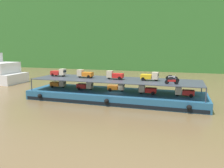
{
  "coord_description": "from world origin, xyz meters",
  "views": [
    {
      "loc": [
        10.46,
        -34.35,
        8.74
      ],
      "look_at": [
        -0.52,
        0.0,
        2.7
      ],
      "focal_mm": 35.49,
      "sensor_mm": 36.0,
      "label": 1
    }
  ],
  "objects_px": {
    "mini_truck_upper_mid": "(85,74)",
    "motorcycle_upper_stbd": "(172,77)",
    "mini_truck_lower_fore": "(147,90)",
    "mini_truck_upper_bow": "(150,76)",
    "mini_truck_lower_bow": "(184,92)",
    "motorcycle_upper_port": "(172,81)",
    "motorcycle_upper_centre": "(173,79)",
    "mini_truck_lower_mid": "(116,87)",
    "mini_truck_upper_fore": "(115,75)",
    "mini_truck_lower_aft": "(85,86)",
    "mini_truck_upper_stern": "(59,72)",
    "mini_truck_lower_stern": "(58,84)",
    "cargo_barge": "(115,96)"
  },
  "relations": [
    {
      "from": "mini_truck_upper_mid",
      "to": "motorcycle_upper_stbd",
      "type": "relative_size",
      "value": 1.45
    },
    {
      "from": "mini_truck_lower_fore",
      "to": "mini_truck_upper_bow",
      "type": "relative_size",
      "value": 0.99
    },
    {
      "from": "mini_truck_lower_fore",
      "to": "mini_truck_lower_bow",
      "type": "relative_size",
      "value": 1.01
    },
    {
      "from": "mini_truck_upper_mid",
      "to": "motorcycle_upper_port",
      "type": "height_order",
      "value": "mini_truck_upper_mid"
    },
    {
      "from": "mini_truck_upper_mid",
      "to": "motorcycle_upper_centre",
      "type": "distance_m",
      "value": 14.68
    },
    {
      "from": "motorcycle_upper_stbd",
      "to": "motorcycle_upper_centre",
      "type": "bearing_deg",
      "value": -82.73
    },
    {
      "from": "mini_truck_lower_mid",
      "to": "motorcycle_upper_port",
      "type": "height_order",
      "value": "motorcycle_upper_port"
    },
    {
      "from": "mini_truck_upper_fore",
      "to": "mini_truck_upper_bow",
      "type": "bearing_deg",
      "value": 2.21
    },
    {
      "from": "mini_truck_lower_mid",
      "to": "motorcycle_upper_stbd",
      "type": "relative_size",
      "value": 1.47
    },
    {
      "from": "mini_truck_lower_aft",
      "to": "mini_truck_upper_stern",
      "type": "xyz_separation_m",
      "value": [
        -5.61,
        0.81,
        2.0
      ]
    },
    {
      "from": "mini_truck_upper_fore",
      "to": "mini_truck_lower_mid",
      "type": "bearing_deg",
      "value": 21.65
    },
    {
      "from": "mini_truck_lower_aft",
      "to": "mini_truck_upper_fore",
      "type": "relative_size",
      "value": 1.01
    },
    {
      "from": "mini_truck_lower_aft",
      "to": "mini_truck_upper_fore",
      "type": "height_order",
      "value": "mini_truck_upper_fore"
    },
    {
      "from": "motorcycle_upper_centre",
      "to": "mini_truck_lower_bow",
      "type": "bearing_deg",
      "value": -18.25
    },
    {
      "from": "mini_truck_upper_bow",
      "to": "mini_truck_lower_mid",
      "type": "bearing_deg",
      "value": -178.76
    },
    {
      "from": "mini_truck_lower_stern",
      "to": "mini_truck_upper_bow",
      "type": "relative_size",
      "value": 1.0
    },
    {
      "from": "mini_truck_lower_stern",
      "to": "motorcycle_upper_stbd",
      "type": "xyz_separation_m",
      "value": [
        19.66,
        1.96,
        1.74
      ]
    },
    {
      "from": "mini_truck_upper_bow",
      "to": "mini_truck_lower_bow",
      "type": "bearing_deg",
      "value": -9.76
    },
    {
      "from": "mini_truck_upper_mid",
      "to": "motorcycle_upper_stbd",
      "type": "bearing_deg",
      "value": 7.67
    },
    {
      "from": "mini_truck_lower_mid",
      "to": "mini_truck_upper_fore",
      "type": "relative_size",
      "value": 1.02
    },
    {
      "from": "cargo_barge",
      "to": "motorcycle_upper_stbd",
      "type": "relative_size",
      "value": 15.22
    },
    {
      "from": "motorcycle_upper_port",
      "to": "motorcycle_upper_centre",
      "type": "xyz_separation_m",
      "value": [
        0.07,
        2.21,
        0.0
      ]
    },
    {
      "from": "mini_truck_lower_stern",
      "to": "cargo_barge",
      "type": "bearing_deg",
      "value": -1.41
    },
    {
      "from": "mini_truck_upper_fore",
      "to": "motorcycle_upper_centre",
      "type": "height_order",
      "value": "mini_truck_upper_fore"
    },
    {
      "from": "mini_truck_upper_stern",
      "to": "mini_truck_upper_fore",
      "type": "relative_size",
      "value": 1.02
    },
    {
      "from": "mini_truck_upper_mid",
      "to": "motorcycle_upper_port",
      "type": "distance_m",
      "value": 14.82
    },
    {
      "from": "mini_truck_lower_stern",
      "to": "mini_truck_lower_aft",
      "type": "height_order",
      "value": "same"
    },
    {
      "from": "mini_truck_lower_stern",
      "to": "mini_truck_lower_fore",
      "type": "relative_size",
      "value": 1.01
    },
    {
      "from": "cargo_barge",
      "to": "motorcycle_upper_centre",
      "type": "xyz_separation_m",
      "value": [
        9.14,
        0.02,
        3.18
      ]
    },
    {
      "from": "mini_truck_upper_stern",
      "to": "mini_truck_upper_mid",
      "type": "distance_m",
      "value": 5.35
    },
    {
      "from": "cargo_barge",
      "to": "mini_truck_upper_bow",
      "type": "distance_m",
      "value": 6.61
    },
    {
      "from": "mini_truck_lower_fore",
      "to": "mini_truck_upper_fore",
      "type": "relative_size",
      "value": 1.01
    },
    {
      "from": "cargo_barge",
      "to": "motorcycle_upper_stbd",
      "type": "xyz_separation_m",
      "value": [
        8.86,
        2.23,
        3.18
      ]
    },
    {
      "from": "mini_truck_upper_fore",
      "to": "mini_truck_lower_fore",
      "type": "bearing_deg",
      "value": -5.92
    },
    {
      "from": "mini_truck_upper_stern",
      "to": "mini_truck_upper_mid",
      "type": "height_order",
      "value": "same"
    },
    {
      "from": "mini_truck_upper_mid",
      "to": "motorcycle_upper_centre",
      "type": "bearing_deg",
      "value": -1.04
    },
    {
      "from": "mini_truck_lower_mid",
      "to": "motorcycle_upper_stbd",
      "type": "xyz_separation_m",
      "value": [
        8.68,
        2.0,
        1.74
      ]
    },
    {
      "from": "motorcycle_upper_centre",
      "to": "cargo_barge",
      "type": "bearing_deg",
      "value": -179.86
    },
    {
      "from": "mini_truck_upper_bow",
      "to": "motorcycle_upper_stbd",
      "type": "relative_size",
      "value": 1.47
    },
    {
      "from": "motorcycle_upper_stbd",
      "to": "mini_truck_upper_stern",
      "type": "bearing_deg",
      "value": -175.46
    },
    {
      "from": "cargo_barge",
      "to": "mini_truck_upper_mid",
      "type": "relative_size",
      "value": 10.49
    },
    {
      "from": "motorcycle_upper_stbd",
      "to": "mini_truck_upper_bow",
      "type": "bearing_deg",
      "value": -149.74
    },
    {
      "from": "mini_truck_lower_aft",
      "to": "motorcycle_upper_centre",
      "type": "relative_size",
      "value": 1.45
    },
    {
      "from": "mini_truck_lower_stern",
      "to": "mini_truck_upper_mid",
      "type": "relative_size",
      "value": 1.01
    },
    {
      "from": "mini_truck_lower_aft",
      "to": "mini_truck_upper_stern",
      "type": "bearing_deg",
      "value": 171.79
    },
    {
      "from": "mini_truck_lower_bow",
      "to": "cargo_barge",
      "type": "bearing_deg",
      "value": 177.06
    },
    {
      "from": "mini_truck_lower_bow",
      "to": "mini_truck_upper_stern",
      "type": "height_order",
      "value": "mini_truck_upper_stern"
    },
    {
      "from": "mini_truck_lower_stern",
      "to": "motorcycle_upper_port",
      "type": "bearing_deg",
      "value": -7.03
    },
    {
      "from": "mini_truck_lower_stern",
      "to": "motorcycle_upper_port",
      "type": "height_order",
      "value": "motorcycle_upper_port"
    },
    {
      "from": "mini_truck_lower_fore",
      "to": "mini_truck_upper_fore",
      "type": "bearing_deg",
      "value": 174.08
    }
  ]
}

